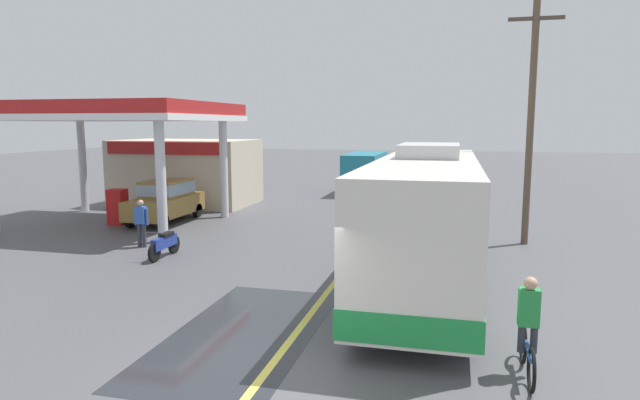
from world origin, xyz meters
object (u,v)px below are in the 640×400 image
Objects in this scene: coach_bus_main at (426,220)px; cyclist_on_shoulder at (528,331)px; car_at_pump at (166,199)px; minibus_opposing_lane at (365,169)px; motorcycle_parked_forecourt at (164,244)px; pedestrian_near_pump at (141,221)px.

cyclist_on_shoulder is at bearing -68.40° from coach_bus_main.
minibus_opposing_lane reaches higher than car_at_pump.
car_at_pump is 2.31× the size of cyclist_on_shoulder.
coach_bus_main is at bearing 111.60° from cyclist_on_shoulder.
motorcycle_parked_forecourt is at bearing 150.07° from cyclist_on_shoulder.
cyclist_on_shoulder is (1.98, -5.01, -0.94)m from coach_bus_main.
coach_bus_main is 6.13× the size of motorcycle_parked_forecourt.
car_at_pump is at bearing 110.22° from pedestrian_near_pump.
coach_bus_main is at bearing -29.97° from car_at_pump.
minibus_opposing_lane is 24.92m from cyclist_on_shoulder.
cyclist_on_shoulder reaches higher than motorcycle_parked_forecourt.
motorcycle_parked_forecourt is at bearing -36.52° from pedestrian_near_pump.
cyclist_on_shoulder is 11.78m from motorcycle_parked_forecourt.
coach_bus_main is 6.07× the size of cyclist_on_shoulder.
car_at_pump is 0.69× the size of minibus_opposing_lane.
minibus_opposing_lane is 3.37× the size of cyclist_on_shoulder.
motorcycle_parked_forecourt is (-3.51, -18.12, -1.03)m from minibus_opposing_lane.
minibus_opposing_lane is 18.48m from motorcycle_parked_forecourt.
car_at_pump is at bearing 119.35° from motorcycle_parked_forecourt.
pedestrian_near_pump is at bearing -69.78° from car_at_pump.
pedestrian_near_pump is (-9.75, 2.00, -0.79)m from coach_bus_main.
pedestrian_near_pump is (-5.04, -16.98, -0.54)m from minibus_opposing_lane.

